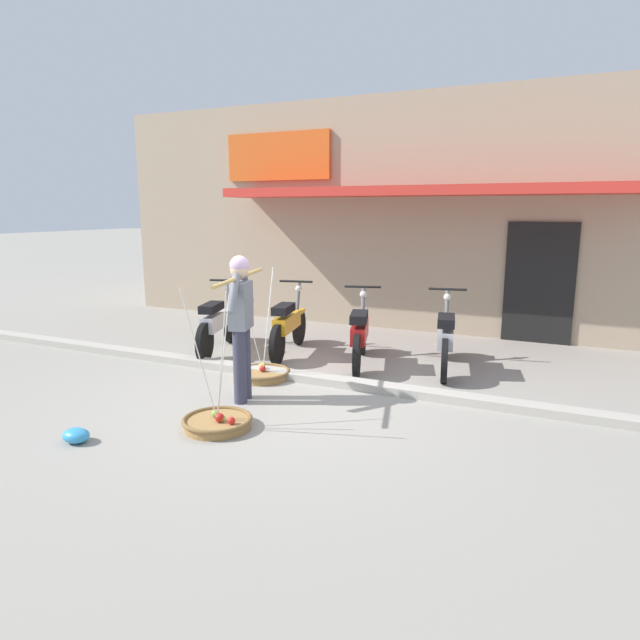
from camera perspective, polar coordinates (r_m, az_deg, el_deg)
name	(u,v)px	position (r m, az deg, el deg)	size (l,w,h in m)	color
ground_plane	(283,397)	(6.66, -3.84, -7.97)	(90.00, 90.00, 0.00)	gray
sidewalk_curb	(309,377)	(7.23, -1.18, -5.94)	(20.00, 0.24, 0.10)	#AEA89C
fruit_vendor	(241,318)	(6.36, -8.16, 0.16)	(0.48, 1.68, 1.70)	#38384C
fruit_basket_left_side	(218,422)	(5.83, -10.52, -10.25)	(0.72, 0.72, 1.45)	#9E7542
fruit_basket_right_side	(263,373)	(7.38, -5.90, -5.47)	(0.72, 0.72, 1.45)	#9E7542
motorcycle_nearest_shop	(218,323)	(8.75, -10.51, -0.36)	(0.67, 1.77, 1.09)	black
motorcycle_second_in_row	(288,325)	(8.49, -3.30, -0.54)	(0.59, 1.80, 1.09)	black
motorcycle_third_in_row	(360,334)	(7.89, 4.14, -1.48)	(0.69, 1.77, 1.09)	black
motorcycle_end_of_row	(445,338)	(7.82, 12.81, -1.85)	(0.58, 1.80, 1.09)	black
storefront_building	(454,214)	(12.50, 13.66, 10.59)	(13.00, 6.00, 4.20)	tan
plastic_litter_bag	(76,435)	(5.90, -23.85, -10.84)	(0.28, 0.22, 0.14)	#3393D1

